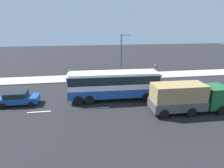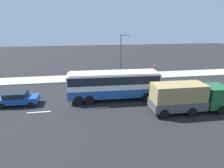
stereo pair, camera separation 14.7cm
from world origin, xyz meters
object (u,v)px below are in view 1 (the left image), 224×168
at_px(car_blue_saloon, 18,98).
at_px(pedestrian_at_crossing, 69,74).
at_px(pedestrian_near_curb, 155,69).
at_px(street_lamp, 122,54).
at_px(cargo_truck, 188,97).
at_px(coach_bus, 114,83).

bearing_deg(car_blue_saloon, pedestrian_at_crossing, 60.97).
bearing_deg(pedestrian_near_curb, street_lamp, -173.42).
distance_m(cargo_truck, street_lamp, 13.62).
xyz_separation_m(pedestrian_at_crossing, street_lamp, (8.41, -0.77, 3.08)).
xyz_separation_m(car_blue_saloon, pedestrian_near_curb, (19.77, 9.80, 0.38)).
height_order(cargo_truck, pedestrian_at_crossing, cargo_truck).
xyz_separation_m(cargo_truck, car_blue_saloon, (-17.69, 4.52, -0.84)).
distance_m(car_blue_saloon, street_lamp, 16.14).
bearing_deg(car_blue_saloon, pedestrian_near_curb, 26.95).
bearing_deg(street_lamp, cargo_truck, -71.78).
height_order(coach_bus, car_blue_saloon, coach_bus).
relative_size(car_blue_saloon, pedestrian_at_crossing, 2.59).
bearing_deg(street_lamp, car_blue_saloon, -148.76).
height_order(pedestrian_at_crossing, street_lamp, street_lamp).
bearing_deg(street_lamp, coach_bus, -107.99).
bearing_deg(coach_bus, pedestrian_at_crossing, 123.90).
xyz_separation_m(coach_bus, pedestrian_at_crossing, (-5.71, 9.07, -1.01)).
height_order(coach_bus, cargo_truck, coach_bus).
xyz_separation_m(cargo_truck, pedestrian_at_crossing, (-12.60, 13.48, -0.56)).
xyz_separation_m(coach_bus, cargo_truck, (6.88, -4.41, -0.45)).
bearing_deg(pedestrian_near_curb, pedestrian_at_crossing, 175.48).
height_order(cargo_truck, street_lamp, street_lamp).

